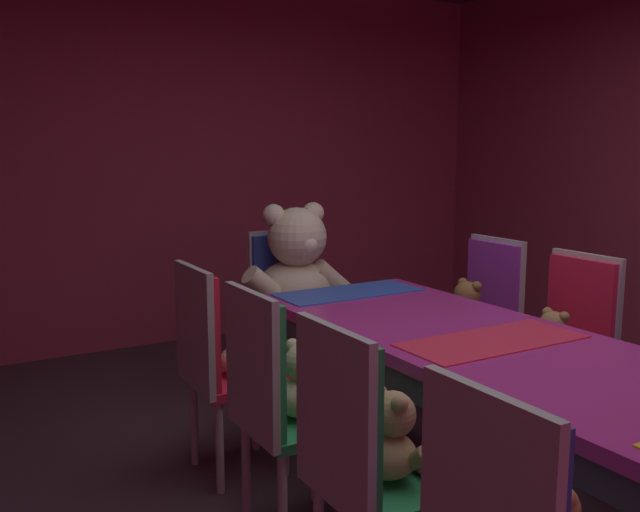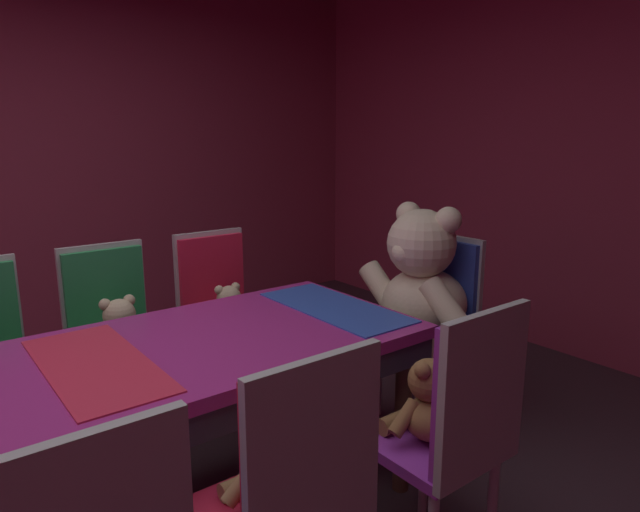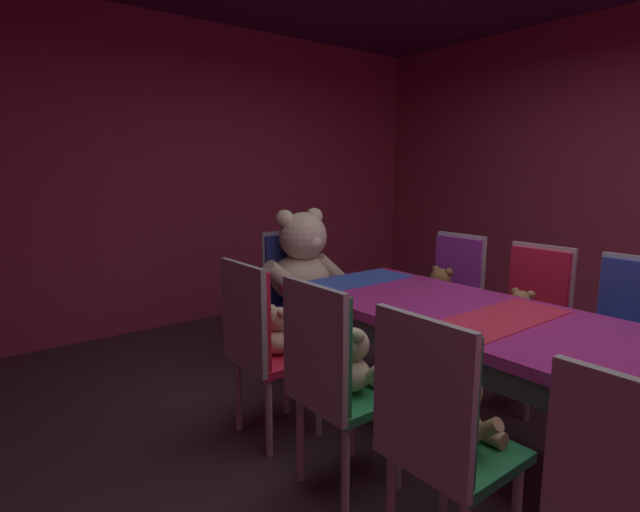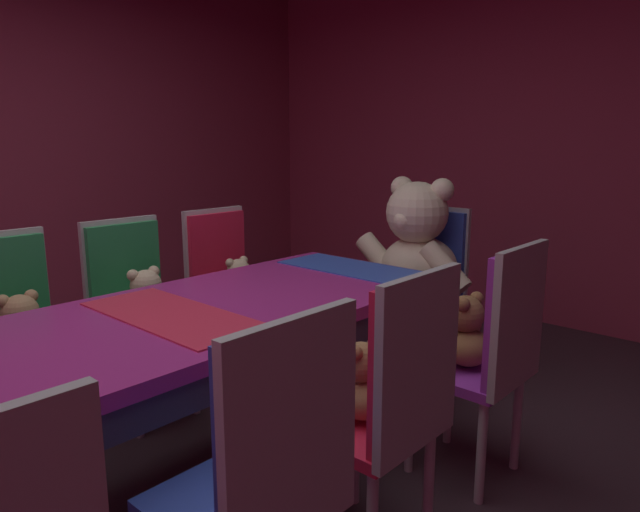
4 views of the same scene
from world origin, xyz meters
TOP-DOWN VIEW (x-y plane):
  - wall_back at (0.00, 3.20)m, footprint 5.20×0.12m
  - banquet_table at (0.00, 0.00)m, footprint 0.90×2.48m
  - chair_left_2 at (-0.83, 0.30)m, footprint 0.42×0.41m
  - teddy_left_2 at (-0.68, 0.30)m, footprint 0.25×0.32m
  - chair_left_3 at (-0.83, 0.89)m, footprint 0.42×0.41m
  - teddy_left_3 at (-0.69, 0.89)m, footprint 0.22×0.28m
  - chair_right_2 at (0.80, 0.27)m, footprint 0.42×0.41m
  - teddy_right_2 at (0.65, 0.27)m, footprint 0.22×0.29m
  - chair_right_3 at (0.83, 0.91)m, footprint 0.42×0.41m
  - teddy_right_3 at (0.69, 0.91)m, footprint 0.25×0.32m
  - throne_chair at (0.00, 1.78)m, footprint 0.41×0.42m
  - king_teddy_bear at (0.00, 1.61)m, footprint 0.75×0.58m

SIDE VIEW (x-z plane):
  - teddy_left_3 at x=-0.69m, z-range 0.44..0.71m
  - teddy_right_2 at x=0.65m, z-range 0.44..0.71m
  - teddy_left_2 at x=-0.68m, z-range 0.44..0.74m
  - teddy_right_3 at x=0.69m, z-range 0.44..0.74m
  - chair_left_2 at x=-0.83m, z-range 0.10..1.09m
  - chair_left_3 at x=-0.83m, z-range 0.10..1.09m
  - chair_right_2 at x=0.80m, z-range 0.10..1.09m
  - chair_right_3 at x=0.83m, z-range 0.10..1.09m
  - throne_chair at x=0.00m, z-range 0.10..1.09m
  - banquet_table at x=0.00m, z-range 0.28..1.03m
  - king_teddy_bear at x=0.00m, z-range 0.41..1.11m
  - wall_back at x=0.00m, z-range 0.00..2.80m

